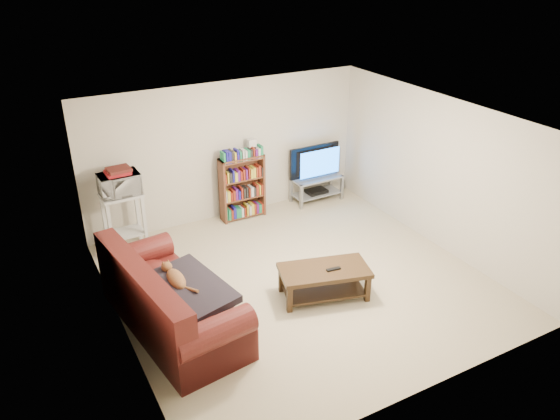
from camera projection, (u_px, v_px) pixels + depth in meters
floor at (299, 281)px, 7.91m from camera, size 5.00×5.00×0.00m
ceiling at (302, 121)px, 6.85m from camera, size 5.00×5.00×0.00m
wall_back at (227, 151)px, 9.35m from camera, size 5.00×0.00×5.00m
wall_front at (428, 303)px, 5.41m from camera, size 5.00×0.00×5.00m
wall_left at (114, 252)px, 6.31m from camera, size 0.00×5.00×5.00m
wall_right at (440, 173)px, 8.45m from camera, size 0.00×5.00×5.00m
sofa at (166, 306)px, 6.79m from camera, size 1.32×2.46×1.00m
blanket at (184, 291)px, 6.68m from camera, size 1.14×1.34×0.19m
cat at (176, 279)px, 6.80m from camera, size 0.34×0.67×0.19m
coffee_table at (324, 277)px, 7.45m from camera, size 1.33×0.91×0.44m
remote at (333, 269)px, 7.36m from camera, size 0.20×0.08×0.02m
tv_stand at (317, 185)px, 10.23m from camera, size 0.96×0.44×0.48m
television at (317, 162)px, 10.04m from camera, size 1.03×0.15×0.59m
dvd_player at (316, 191)px, 10.29m from camera, size 0.39×0.27×0.06m
bookshelf at (242, 187)px, 9.49m from camera, size 0.80×0.25×1.15m
shelf_clutter at (246, 150)px, 9.25m from camera, size 0.58×0.18×0.28m
microwave_stand at (124, 214)px, 8.45m from camera, size 0.62×0.46×0.97m
microwave at (119, 184)px, 8.23m from camera, size 0.61×0.42×0.33m
game_boxes at (118, 172)px, 8.14m from camera, size 0.36×0.32×0.05m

